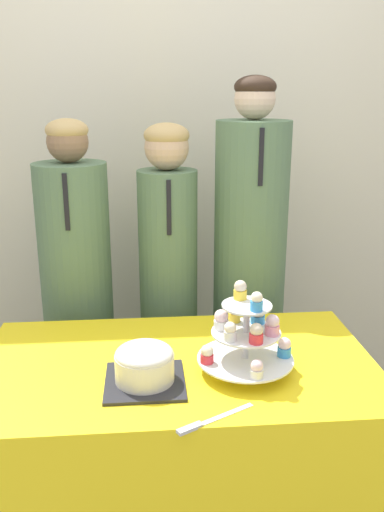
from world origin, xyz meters
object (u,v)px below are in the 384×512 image
cupcake_stand (246,334)px  student_2 (249,281)px  cake_knife (204,423)px  student_0 (78,303)px  round_cake (144,364)px  student_1 (169,296)px

cupcake_stand → student_2: student_2 is taller
cake_knife → cupcake_stand: (0.16, 0.27, 0.12)m
cake_knife → student_0: size_ratio=0.15×
cake_knife → round_cake: bearing=95.6°
cupcake_stand → student_1: student_1 is taller
cupcake_stand → student_2: (0.15, 0.71, -0.08)m
student_1 → student_2: student_2 is taller
cake_knife → student_1: student_1 is taller
student_0 → student_1: (0.39, -0.00, 0.02)m
student_0 → student_2: size_ratio=0.90×
cake_knife → student_0: student_0 is taller
student_0 → student_2: (0.75, 0.00, 0.08)m
cake_knife → student_2: 1.03m
round_cake → student_2: bearing=58.7°
student_1 → student_2: bearing=0.0°
student_2 → student_1: bearing=-180.0°
round_cake → cake_knife: (0.15, -0.23, -0.06)m
round_cake → student_2: (0.46, 0.76, -0.02)m
student_0 → student_2: student_2 is taller
cake_knife → student_0: bearing=85.3°
cupcake_stand → student_2: size_ratio=0.18×
round_cake → student_1: (0.11, 0.76, -0.08)m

